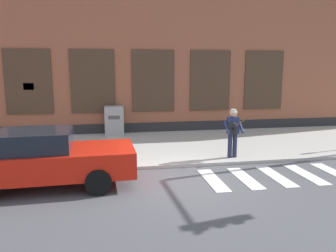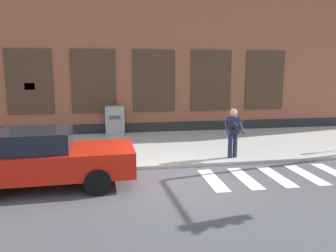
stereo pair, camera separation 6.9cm
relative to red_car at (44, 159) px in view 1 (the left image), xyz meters
The scene contains 7 objects.
ground_plane 3.86m from the red_car, ahead, with size 160.00×160.00×0.00m, color #4C4C51.
sidewalk 5.39m from the red_car, 45.10° to the left, with size 28.00×5.57×0.10m.
building_backdrop 9.95m from the red_car, 66.22° to the left, with size 28.00×4.06×8.33m.
crosswalk 7.00m from the red_car, ahead, with size 5.20×1.90×0.01m.
red_car is the anchor object (origin of this frame).
busker 6.02m from the red_car, 14.74° to the left, with size 0.71×0.54×1.66m.
utility_box 6.41m from the red_car, 72.65° to the left, with size 0.84×0.72×1.31m.
Camera 1 is at (-1.99, -8.47, 3.12)m, focal length 35.00 mm.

